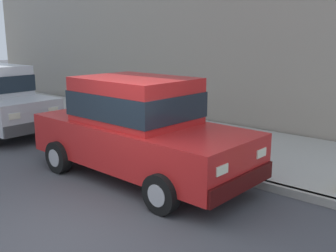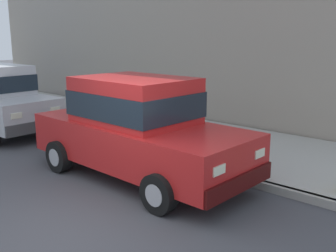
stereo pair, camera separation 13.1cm
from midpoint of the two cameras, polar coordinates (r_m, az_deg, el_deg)
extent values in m
plane|color=#424247|center=(5.83, -13.40, -14.64)|extent=(80.00, 80.00, 0.00)
cube|color=gray|center=(7.90, 5.96, -6.34)|extent=(0.16, 64.00, 0.14)
cube|color=#A8A59E|center=(9.35, 12.42, -3.50)|extent=(3.60, 64.00, 0.14)
cube|color=red|center=(7.49, -3.69, -2.31)|extent=(1.92, 4.55, 0.76)
cube|color=red|center=(7.39, -4.31, 3.82)|extent=(1.64, 2.14, 0.84)
cube|color=#19232D|center=(7.40, -4.30, 3.34)|extent=(1.68, 2.18, 0.46)
cube|color=#400A0A|center=(6.22, 10.54, -8.04)|extent=(1.77, 0.25, 0.28)
cube|color=#400A0A|center=(9.23, -13.10, -1.26)|extent=(1.77, 0.25, 0.28)
cylinder|color=black|center=(7.39, 9.01, -5.73)|extent=(0.24, 0.65, 0.64)
cylinder|color=#9E9EA3|center=(7.39, 9.01, -5.73)|extent=(0.25, 0.36, 0.35)
cylinder|color=black|center=(6.07, -0.73, -9.78)|extent=(0.24, 0.65, 0.64)
cylinder|color=#9E9EA3|center=(6.07, -0.73, -9.78)|extent=(0.25, 0.36, 0.35)
cylinder|color=black|center=(9.17, -5.56, -1.96)|extent=(0.24, 0.65, 0.64)
cylinder|color=#9E9EA3|center=(9.17, -5.56, -1.96)|extent=(0.25, 0.36, 0.35)
cylinder|color=black|center=(8.14, -15.10, -4.28)|extent=(0.24, 0.65, 0.64)
cylinder|color=#9E9EA3|center=(8.14, -15.10, -4.28)|extent=(0.25, 0.36, 0.35)
cube|color=#EAEACC|center=(6.55, 13.53, -3.84)|extent=(0.28, 0.09, 0.14)
cube|color=#EAEACC|center=(5.65, 7.86, -6.31)|extent=(0.28, 0.09, 0.14)
cube|color=#BCBCC1|center=(11.89, -22.81, 2.38)|extent=(1.76, 3.72, 0.76)
cube|color=#424243|center=(10.37, -18.22, -0.02)|extent=(1.69, 0.22, 0.28)
cylinder|color=black|center=(11.39, -16.19, 0.50)|extent=(0.23, 0.64, 0.64)
cylinder|color=#9E9EA3|center=(11.39, -16.19, 0.50)|extent=(0.24, 0.35, 0.35)
cylinder|color=black|center=(13.34, -21.60, 1.87)|extent=(0.23, 0.64, 0.64)
cylinder|color=#9E9EA3|center=(13.34, -21.60, 1.87)|extent=(0.24, 0.35, 0.35)
cube|color=#EAEACC|center=(10.56, -15.80, 2.32)|extent=(0.28, 0.08, 0.14)
cube|color=#EAEACC|center=(10.02, -20.87, 1.42)|extent=(0.28, 0.08, 0.14)
ellipsoid|color=brown|center=(9.28, 5.48, -1.14)|extent=(0.48, 0.34, 0.20)
cylinder|color=brown|center=(9.21, 4.95, -2.47)|extent=(0.05, 0.05, 0.18)
cylinder|color=brown|center=(9.31, 4.55, -2.30)|extent=(0.05, 0.05, 0.18)
cylinder|color=brown|center=(9.36, 6.35, -2.25)|extent=(0.05, 0.05, 0.18)
cylinder|color=brown|center=(9.45, 5.94, -2.09)|extent=(0.05, 0.05, 0.18)
sphere|color=brown|center=(9.11, 3.96, -0.80)|extent=(0.17, 0.17, 0.17)
ellipsoid|color=#432C1C|center=(9.07, 3.48, -0.99)|extent=(0.13, 0.10, 0.06)
cone|color=brown|center=(9.05, 4.19, -0.34)|extent=(0.06, 0.06, 0.07)
cone|color=brown|center=(9.13, 3.86, -0.21)|extent=(0.06, 0.06, 0.07)
cylinder|color=brown|center=(9.41, 6.81, -0.61)|extent=(0.12, 0.08, 0.13)
cube|color=#9E9384|center=(13.38, -0.14, 11.41)|extent=(0.50, 20.00, 4.63)
camera|label=1|loc=(0.07, -89.54, 0.11)|focal=42.00mm
camera|label=2|loc=(0.07, 90.46, -0.11)|focal=42.00mm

